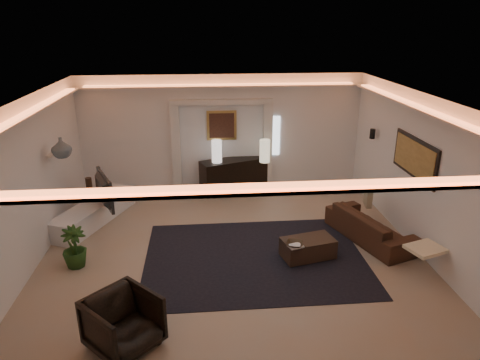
{
  "coord_description": "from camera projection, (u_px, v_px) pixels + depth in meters",
  "views": [
    {
      "loc": [
        -0.5,
        -7.2,
        4.14
      ],
      "look_at": [
        0.2,
        0.6,
        1.25
      ],
      "focal_mm": 32.73,
      "sensor_mm": 36.0,
      "label": 1
    }
  ],
  "objects": [
    {
      "name": "floor",
      "position": [
        232.0,
        254.0,
        8.21
      ],
      "size": [
        7.0,
        7.0,
        0.0
      ],
      "primitive_type": "plane",
      "color": "tan",
      "rests_on": "ground"
    },
    {
      "name": "ceiling",
      "position": [
        231.0,
        99.0,
        7.2
      ],
      "size": [
        7.0,
        7.0,
        0.0
      ],
      "primitive_type": "plane",
      "rotation": [
        3.14,
        0.0,
        0.0
      ],
      "color": "white",
      "rests_on": "ground"
    },
    {
      "name": "wall_back",
      "position": [
        222.0,
        133.0,
        10.97
      ],
      "size": [
        7.0,
        0.0,
        7.0
      ],
      "primitive_type": "plane",
      "rotation": [
        1.57,
        0.0,
        0.0
      ],
      "color": "white",
      "rests_on": "ground"
    },
    {
      "name": "wall_front",
      "position": [
        257.0,
        301.0,
        4.44
      ],
      "size": [
        7.0,
        0.0,
        7.0
      ],
      "primitive_type": "plane",
      "rotation": [
        -1.57,
        0.0,
        0.0
      ],
      "color": "white",
      "rests_on": "ground"
    },
    {
      "name": "wall_left",
      "position": [
        26.0,
        188.0,
        7.41
      ],
      "size": [
        0.0,
        7.0,
        7.0
      ],
      "primitive_type": "plane",
      "rotation": [
        1.57,
        0.0,
        1.57
      ],
      "color": "white",
      "rests_on": "ground"
    },
    {
      "name": "wall_right",
      "position": [
        422.0,
        175.0,
        8.0
      ],
      "size": [
        0.0,
        7.0,
        7.0
      ],
      "primitive_type": "plane",
      "rotation": [
        1.57,
        0.0,
        -1.57
      ],
      "color": "white",
      "rests_on": "ground"
    },
    {
      "name": "cove_soffit",
      "position": [
        231.0,
        116.0,
        7.3
      ],
      "size": [
        7.0,
        7.0,
        0.04
      ],
      "primitive_type": "cube",
      "color": "silver",
      "rests_on": "ceiling"
    },
    {
      "name": "daylight_slit",
      "position": [
        275.0,
        136.0,
        11.1
      ],
      "size": [
        0.25,
        0.03,
        1.0
      ],
      "primitive_type": "cube",
      "color": "white",
      "rests_on": "wall_back"
    },
    {
      "name": "area_rug",
      "position": [
        255.0,
        258.0,
        8.05
      ],
      "size": [
        4.0,
        3.0,
        0.01
      ],
      "primitive_type": "cube",
      "color": "black",
      "rests_on": "ground"
    },
    {
      "name": "pilaster_left",
      "position": [
        176.0,
        149.0,
        10.91
      ],
      "size": [
        0.22,
        0.2,
        2.2
      ],
      "primitive_type": "cube",
      "color": "silver",
      "rests_on": "ground"
    },
    {
      "name": "pilaster_right",
      "position": [
        267.0,
        146.0,
        11.1
      ],
      "size": [
        0.22,
        0.2,
        2.2
      ],
      "primitive_type": "cube",
      "color": "silver",
      "rests_on": "ground"
    },
    {
      "name": "alcove_header",
      "position": [
        221.0,
        102.0,
        10.6
      ],
      "size": [
        2.52,
        0.2,
        0.12
      ],
      "primitive_type": "cube",
      "color": "silver",
      "rests_on": "wall_back"
    },
    {
      "name": "painting_frame",
      "position": [
        222.0,
        125.0,
        10.88
      ],
      "size": [
        0.74,
        0.04,
        0.74
      ],
      "primitive_type": "cube",
      "color": "tan",
      "rests_on": "wall_back"
    },
    {
      "name": "painting_canvas",
      "position": [
        222.0,
        126.0,
        10.85
      ],
      "size": [
        0.62,
        0.02,
        0.62
      ],
      "primitive_type": "cube",
      "color": "#4C2D1E",
      "rests_on": "wall_back"
    },
    {
      "name": "art_panel_frame",
      "position": [
        415.0,
        158.0,
        8.19
      ],
      "size": [
        0.04,
        1.64,
        0.74
      ],
      "primitive_type": "cube",
      "color": "black",
      "rests_on": "wall_right"
    },
    {
      "name": "art_panel_gold",
      "position": [
        414.0,
        158.0,
        8.19
      ],
      "size": [
        0.02,
        1.5,
        0.62
      ],
      "primitive_type": "cube",
      "color": "tan",
      "rests_on": "wall_right"
    },
    {
      "name": "wall_sconce",
      "position": [
        372.0,
        134.0,
        9.97
      ],
      "size": [
        0.12,
        0.12,
        0.22
      ],
      "primitive_type": "cylinder",
      "color": "black",
      "rests_on": "wall_right"
    },
    {
      "name": "wall_niche",
      "position": [
        54.0,
        153.0,
        8.65
      ],
      "size": [
        0.1,
        0.55,
        0.04
      ],
      "primitive_type": "cube",
      "color": "silver",
      "rests_on": "wall_left"
    },
    {
      "name": "console",
      "position": [
        234.0,
        175.0,
        11.13
      ],
      "size": [
        1.77,
        1.1,
        0.85
      ],
      "primitive_type": "cube",
      "rotation": [
        0.0,
        0.0,
        0.36
      ],
      "color": "black",
      "rests_on": "ground"
    },
    {
      "name": "lamp_left",
      "position": [
        217.0,
        152.0,
        10.68
      ],
      "size": [
        0.26,
        0.26,
        0.55
      ],
      "primitive_type": "cylinder",
      "rotation": [
        0.0,
        0.0,
        -0.04
      ],
      "color": "white",
      "rests_on": "console"
    },
    {
      "name": "lamp_right",
      "position": [
        265.0,
        152.0,
        10.7
      ],
      "size": [
        0.32,
        0.32,
        0.56
      ],
      "primitive_type": "cylinder",
      "rotation": [
        0.0,
        0.0,
        -0.33
      ],
      "color": "beige",
      "rests_on": "console"
    },
    {
      "name": "media_ledge",
      "position": [
        94.0,
        212.0,
        9.41
      ],
      "size": [
        1.44,
        2.37,
        0.44
      ],
      "primitive_type": "cube",
      "rotation": [
        0.0,
        0.0,
        -0.4
      ],
      "color": "white",
      "rests_on": "ground"
    },
    {
      "name": "tv",
      "position": [
        99.0,
        190.0,
        9.1
      ],
      "size": [
        1.15,
        0.61,
        0.69
      ],
      "primitive_type": "imported",
      "rotation": [
        0.0,
        0.0,
        1.98
      ],
      "color": "black",
      "rests_on": "media_ledge"
    },
    {
      "name": "figurine",
      "position": [
        89.0,
        185.0,
        9.8
      ],
      "size": [
        0.16,
        0.16,
        0.37
      ],
      "primitive_type": "cylinder",
      "rotation": [
        0.0,
        0.0,
        -0.15
      ],
      "color": "#3F2A1D",
      "rests_on": "media_ledge"
    },
    {
      "name": "ginger_jar",
      "position": [
        61.0,
        148.0,
        8.24
      ],
      "size": [
        0.43,
        0.43,
        0.39
      ],
      "primitive_type": "imported",
      "rotation": [
        0.0,
        0.0,
        -0.18
      ],
      "color": "#3C4F5C",
      "rests_on": "wall_niche"
    },
    {
      "name": "plant",
      "position": [
        74.0,
        247.0,
        7.67
      ],
      "size": [
        0.59,
        0.59,
        0.75
      ],
      "primitive_type": "imported",
      "rotation": [
        0.0,
        0.0,
        0.64
      ],
      "color": "#204115",
      "rests_on": "ground"
    },
    {
      "name": "sofa",
      "position": [
        370.0,
        226.0,
        8.65
      ],
      "size": [
        2.12,
        1.38,
        0.58
      ],
      "primitive_type": "imported",
      "rotation": [
        0.0,
        0.0,
        1.91
      ],
      "color": "brown",
      "rests_on": "ground"
    },
    {
      "name": "throw_blanket",
      "position": [
        425.0,
        249.0,
        7.27
      ],
      "size": [
        0.68,
        0.62,
        0.06
      ],
      "primitive_type": "cube",
      "rotation": [
        0.0,
        0.0,
        0.32
      ],
      "color": "white",
      "rests_on": "sofa"
    },
    {
      "name": "throw_pillow",
      "position": [
        368.0,
        198.0,
        9.36
      ],
      "size": [
        0.17,
        0.38,
        0.37
      ],
      "primitive_type": "cube",
      "rotation": [
        0.0,
        0.0,
        -0.16
      ],
      "color": "tan",
      "rests_on": "sofa"
    },
    {
      "name": "coffee_table",
      "position": [
        308.0,
        248.0,
        8.0
      ],
      "size": [
        1.03,
        0.72,
        0.35
      ],
      "primitive_type": "cube",
      "rotation": [
        0.0,
        0.0,
        0.24
      ],
      "color": "#2B231C",
      "rests_on": "ground"
    },
    {
      "name": "bowl",
      "position": [
        295.0,
        243.0,
        7.68
      ],
      "size": [
        0.39,
        0.39,
        0.08
      ],
      "primitive_type": "imported",
      "rotation": [
        0.0,
        0.0,
        -0.32
      ],
      "color": "#33271A",
      "rests_on": "coffee_table"
    },
    {
      "name": "magazine",
      "position": [
        296.0,
        245.0,
        7.66
      ],
      "size": [
        0.3,
        0.25,
        0.03
      ],
      "primitive_type": "cube",
      "rotation": [
        0.0,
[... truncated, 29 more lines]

